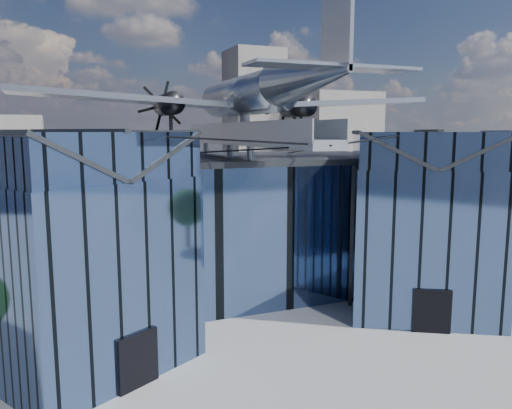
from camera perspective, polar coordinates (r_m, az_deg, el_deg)
name	(u,v)px	position (r m, az deg, el deg)	size (l,w,h in m)	color
ground_plane	(268,326)	(31.27, 1.40, -13.68)	(120.00, 120.00, 0.00)	gray
museum	(236,221)	(34.96, -2.33, -1.85)	(32.88, 24.50, 17.60)	#435D8A
bg_towers	(146,143)	(78.20, -12.42, 6.89)	(77.00, 24.50, 26.00)	slate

